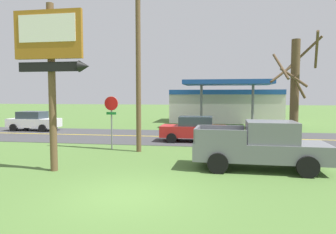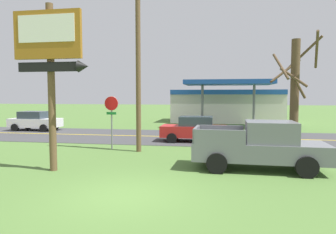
{
  "view_description": "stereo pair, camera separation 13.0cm",
  "coord_description": "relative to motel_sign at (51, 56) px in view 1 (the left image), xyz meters",
  "views": [
    {
      "loc": [
        2.65,
        -8.51,
        2.99
      ],
      "look_at": [
        0.0,
        8.0,
        1.8
      ],
      "focal_mm": 32.44,
      "sensor_mm": 36.0,
      "label": 1
    },
    {
      "loc": [
        2.78,
        -8.49,
        2.99
      ],
      "look_at": [
        0.0,
        8.0,
        1.8
      ],
      "focal_mm": 32.44,
      "sensor_mm": 36.0,
      "label": 2
    }
  ],
  "objects": [
    {
      "name": "pickup_grey_parked_on_lawn",
      "position": [
        8.07,
        1.66,
        -3.55
      ],
      "size": [
        5.26,
        2.36,
        1.96
      ],
      "color": "slate",
      "rests_on": "ground"
    },
    {
      "name": "motel_sign",
      "position": [
        0.0,
        0.0,
        0.0
      ],
      "size": [
        3.01,
        0.54,
        6.52
      ],
      "color": "brown",
      "rests_on": "ground"
    },
    {
      "name": "stop_sign",
      "position": [
        0.52,
        5.2,
        -2.48
      ],
      "size": [
        0.8,
        0.08,
        2.95
      ],
      "color": "slate",
      "rests_on": "ground"
    },
    {
      "name": "car_red_mid_lane",
      "position": [
        4.87,
        8.61,
        -3.68
      ],
      "size": [
        4.2,
        2.0,
        1.64
      ],
      "color": "red",
      "rests_on": "ground"
    },
    {
      "name": "utility_pole",
      "position": [
        2.21,
        4.68,
        0.55
      ],
      "size": [
        1.8,
        0.26,
        9.54
      ],
      "color": "brown",
      "rests_on": "ground"
    },
    {
      "name": "gas_station",
      "position": [
        7.23,
        24.02,
        -2.56
      ],
      "size": [
        12.0,
        11.5,
        4.4
      ],
      "color": "beige",
      "rests_on": "ground"
    },
    {
      "name": "bare_tree",
      "position": [
        9.96,
        4.32,
        -1.45
      ],
      "size": [
        2.33,
        2.38,
        5.82
      ],
      "color": "brown",
      "rests_on": "ground"
    },
    {
      "name": "road_centre_line",
      "position": [
        3.64,
        10.61,
        -4.49
      ],
      "size": [
        126.0,
        0.2,
        0.01
      ],
      "primitive_type": "cube",
      "color": "gold",
      "rests_on": "road_asphalt"
    },
    {
      "name": "car_white_near_lane",
      "position": [
        -9.04,
        12.61,
        -3.68
      ],
      "size": [
        4.2,
        2.0,
        1.64
      ],
      "color": "silver",
      "rests_on": "ground"
    },
    {
      "name": "road_asphalt",
      "position": [
        3.64,
        10.61,
        -4.5
      ],
      "size": [
        140.0,
        8.0,
        0.02
      ],
      "primitive_type": "cube",
      "color": "#3D3D3F",
      "rests_on": "ground"
    },
    {
      "name": "ground_plane",
      "position": [
        3.64,
        -2.39,
        -4.51
      ],
      "size": [
        180.0,
        180.0,
        0.0
      ],
      "primitive_type": "plane",
      "color": "#4C7033"
    }
  ]
}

